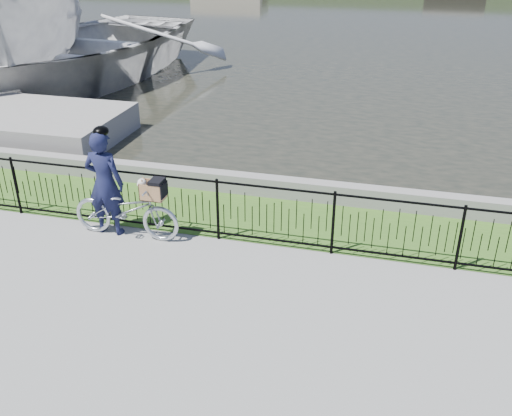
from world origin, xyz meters
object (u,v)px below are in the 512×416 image
(boat_near, at_px, (28,23))
(boat_far, at_px, (76,47))
(bicycle_rig, at_px, (126,209))
(cyclist, at_px, (105,182))

(boat_near, height_order, boat_far, boat_near)
(bicycle_rig, relative_size, boat_near, 0.19)
(boat_near, bearing_deg, bicycle_rig, -49.22)
(bicycle_rig, height_order, boat_near, boat_near)
(cyclist, relative_size, boat_near, 0.19)
(boat_far, bearing_deg, cyclist, -57.41)
(boat_far, bearing_deg, boat_near, -151.27)
(boat_far, bearing_deg, bicycle_rig, -55.97)
(bicycle_rig, relative_size, cyclist, 0.99)
(bicycle_rig, relative_size, boat_far, 0.16)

